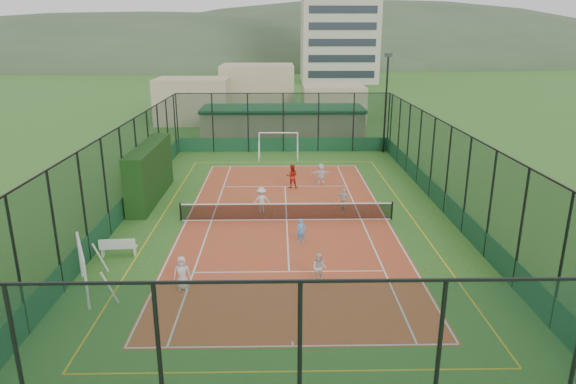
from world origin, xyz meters
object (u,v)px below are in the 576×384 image
Objects in this scene: clubhouse at (283,124)px; child_far_back at (321,174)px; futsal_goal_far at (278,145)px; child_near_mid at (301,231)px; apartment_tower at (340,5)px; coach at (292,176)px; child_near_left at (182,273)px; child_far_left at (261,200)px; child_far_right at (344,199)px; floodlight_ne at (386,104)px; child_near_right at (319,268)px; futsal_goal_near at (83,269)px; white_bench at (119,247)px.

clubhouse is 10.57× the size of child_far_back.
futsal_goal_far reaches higher than child_near_mid.
apartment_tower reaches higher than clubhouse.
child_near_left is at bearing 73.35° from coach.
child_far_right is at bearing 177.39° from child_far_left.
clubhouse is 62.64m from apartment_tower.
clubhouse reaches higher than child_far_right.
floodlight_ne is at bearing -129.81° from child_far_back.
child_far_back is at bearing -68.98° from futsal_goal_far.
child_near_right is 13.51m from coach.
futsal_goal_near is 2.05× the size of child_far_left.
child_near_mid is (8.46, 1.38, 0.16)m from white_bench.
clubhouse is at bearing 75.12° from child_near_left.
futsal_goal_far is (-12.43, -67.36, -13.96)m from apartment_tower.
child_near_right is (-10.78, -89.37, -14.36)m from apartment_tower.
child_far_right is (2.13, 9.15, -0.01)m from child_near_right.
child_near_right is (5.52, 0.46, -0.06)m from child_near_left.
apartment_tower is 9.74× the size of futsal_goal_near.
child_far_right is 5.21m from coach.
child_far_left is at bearing 71.44° from coach.
child_far_back is at bearing -97.26° from apartment_tower.
child_near_left reaches higher than child_near_right.
futsal_goal_far reaches higher than coach.
coach is (-0.20, 9.32, 0.18)m from child_near_mid.
child_far_left is (-2.07, 4.40, 0.14)m from child_near_mid.
floodlight_ne is at bearing 58.71° from child_near_mid.
child_near_left is at bearing -47.18° from white_bench.
child_far_right is at bearing -80.61° from clubhouse.
futsal_goal_near is at bearing -99.76° from white_bench.
white_bench is at bearing 54.53° from coach.
apartment_tower is 93.29m from futsal_goal_near.
futsal_goal_far is at bearing 105.67° from child_near_right.
floodlight_ne is 5.49× the size of child_far_left.
child_near_right is at bearing 97.41° from child_far_left.
child_near_right reaches higher than white_bench.
floodlight_ne reaches higher than child_far_right.
floodlight_ne is 16.11m from child_far_right.
child_near_right is at bearing 95.42° from coach.
child_near_mid is 0.82× the size of child_far_left.
child_near_mid is at bearing 72.52° from child_far_back.
child_far_right reaches higher than child_near_mid.
clubhouse is 9.28× the size of white_bench.
apartment_tower is 77.08m from child_far_back.
futsal_goal_near is 11.40m from child_far_left.
apartment_tower reaches higher than child_near_right.
clubhouse is 30.15m from child_near_left.
child_near_mid is 4.86m from child_far_left.
coach is at bearing 81.79° from child_near_mid.
futsal_goal_near is (-16.73, -24.61, -3.13)m from floodlight_ne.
futsal_goal_near reaches higher than white_bench.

